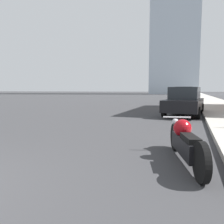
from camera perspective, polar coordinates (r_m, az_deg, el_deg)
sidewalk at (r=41.23m, az=23.24°, el=3.41°), size 3.33×240.00×0.15m
motorcycle at (r=4.54m, az=18.50°, el=-7.35°), size 0.91×2.42×0.82m
parked_car_black at (r=12.89m, az=18.43°, el=2.65°), size 2.19×4.66×1.58m
parked_car_blue at (r=23.87m, az=18.29°, el=4.18°), size 2.01×4.26×1.76m
parked_car_green at (r=34.28m, az=19.05°, el=4.41°), size 2.23×4.63×1.59m
parked_car_white at (r=46.77m, az=19.52°, el=4.70°), size 2.07×4.22×1.67m
parked_car_yellow at (r=58.19m, az=19.35°, el=4.80°), size 2.24×4.56×1.58m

